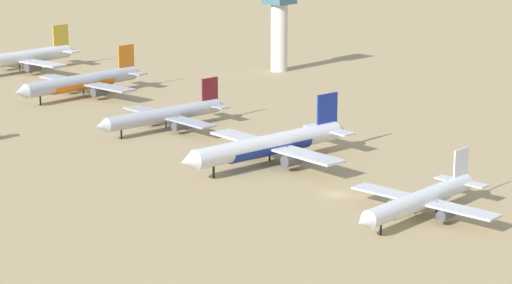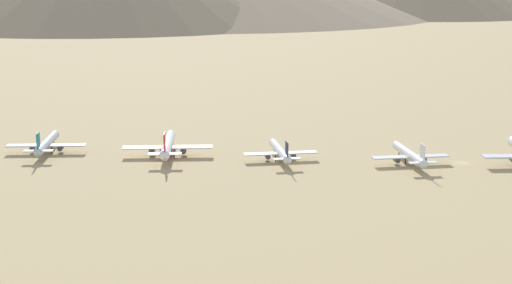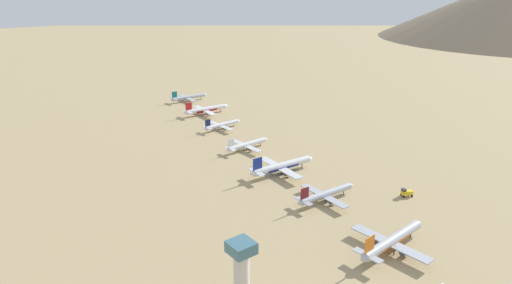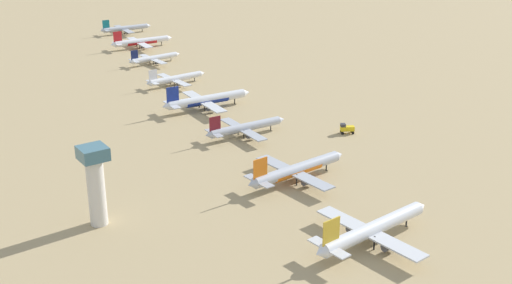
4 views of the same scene
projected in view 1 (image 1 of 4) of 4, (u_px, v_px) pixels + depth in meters
ground_plane at (336, 194)px, 169.75m from camera, size 1800.00×1800.00×0.00m
parked_jet_0 at (19, 58)px, 284.63m from camera, size 42.31×34.43×12.20m
parked_jet_1 at (83, 82)px, 250.50m from camera, size 39.92×32.46×11.51m
parked_jet_2 at (165, 115)px, 215.15m from camera, size 34.45×27.97×9.94m
parked_jet_3 at (270, 145)px, 187.18m from camera, size 40.81×33.18×11.76m
parked_jet_4 at (421, 200)px, 156.35m from camera, size 31.70×25.74×9.14m
control_tower at (279, 26)px, 285.21m from camera, size 7.20×7.20×22.90m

